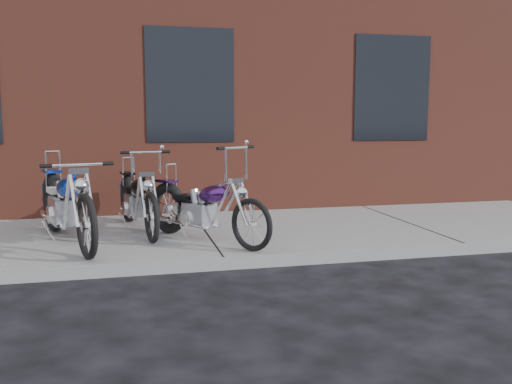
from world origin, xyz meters
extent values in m
plane|color=black|center=(0.00, 0.00, 0.00)|extent=(120.00, 120.00, 0.00)
cube|color=gray|center=(0.00, 1.50, 0.07)|extent=(22.00, 3.00, 0.15)
cube|color=brown|center=(0.00, 8.00, 4.00)|extent=(22.00, 10.00, 8.00)
torus|color=black|center=(-0.42, 1.32, 0.49)|extent=(0.50, 0.64, 0.68)
torus|color=black|center=(0.44, 0.09, 0.46)|extent=(0.41, 0.54, 0.62)
cube|color=#B3B3B3|center=(-0.07, 0.82, 0.48)|extent=(0.44, 0.46, 0.29)
ellipsoid|color=#4C1E6A|center=(0.09, 0.60, 0.76)|extent=(0.50, 0.57, 0.29)
cube|color=black|center=(-0.21, 1.02, 0.67)|extent=(0.34, 0.35, 0.06)
cylinder|color=white|center=(0.37, 0.19, 0.71)|extent=(0.19, 0.25, 0.51)
cylinder|color=white|center=(0.31, 0.29, 1.34)|extent=(0.44, 0.32, 0.03)
cylinder|color=white|center=(-0.37, 1.25, 0.85)|extent=(0.03, 0.03, 0.46)
cylinder|color=white|center=(-0.09, 1.05, 0.36)|extent=(0.53, 0.73, 0.05)
torus|color=black|center=(-1.94, 1.76, 0.55)|extent=(0.40, 0.81, 0.80)
torus|color=black|center=(-1.40, 0.10, 0.51)|extent=(0.30, 0.71, 0.72)
cube|color=#B3B3B3|center=(-1.72, 1.08, 0.54)|extent=(0.44, 0.52, 0.33)
ellipsoid|color=blue|center=(-1.62, 0.79, 0.86)|extent=(0.47, 0.67, 0.34)
cube|color=silver|center=(-1.81, 1.36, 0.76)|extent=(0.35, 0.38, 0.07)
cylinder|color=white|center=(-1.44, 0.23, 0.80)|extent=(0.14, 0.32, 0.60)
cylinder|color=white|center=(-1.49, 0.36, 1.16)|extent=(0.59, 0.22, 0.03)
cylinder|color=white|center=(-1.92, 1.68, 0.97)|extent=(0.03, 0.03, 0.53)
cylinder|color=white|center=(-1.67, 1.36, 0.40)|extent=(0.36, 0.97, 0.05)
torus|color=black|center=(-0.98, 2.28, 0.50)|extent=(0.26, 0.72, 0.71)
torus|color=black|center=(-0.71, 0.76, 0.47)|extent=(0.18, 0.64, 0.64)
cube|color=#B3B3B3|center=(-0.87, 1.66, 0.49)|extent=(0.34, 0.43, 0.29)
ellipsoid|color=black|center=(-0.82, 1.39, 0.78)|extent=(0.35, 0.58, 0.30)
cube|color=black|center=(-0.92, 1.91, 0.69)|extent=(0.28, 0.31, 0.06)
cylinder|color=white|center=(-0.73, 0.88, 0.73)|extent=(0.09, 0.29, 0.53)
cylinder|color=white|center=(-0.75, 1.00, 1.26)|extent=(0.54, 0.12, 0.03)
cylinder|color=white|center=(-0.97, 2.20, 0.88)|extent=(0.03, 0.03, 0.47)
cylinder|color=white|center=(-0.79, 1.89, 0.37)|extent=(0.20, 0.88, 0.05)
camera|label=1|loc=(-0.99, -5.74, 1.64)|focal=38.00mm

